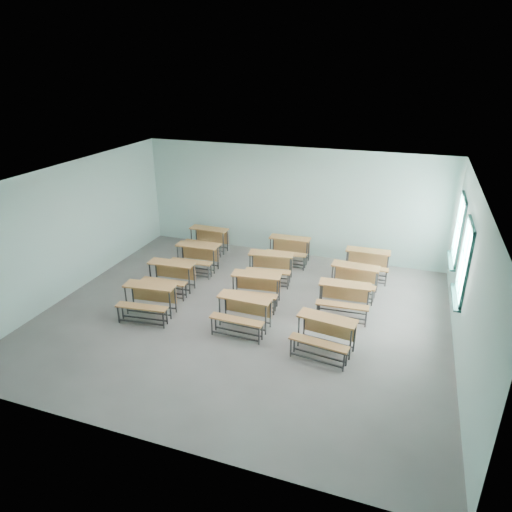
{
  "coord_description": "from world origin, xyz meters",
  "views": [
    {
      "loc": [
        3.26,
        -8.49,
        5.39
      ],
      "look_at": [
        -0.11,
        1.2,
        1.0
      ],
      "focal_mm": 32.0,
      "sensor_mm": 36.0,
      "label": 1
    }
  ],
  "objects_px": {
    "desk_unit_r2c2": "(354,276)",
    "desk_unit_r3c2": "(367,260)",
    "desk_unit_r0c2": "(325,331)",
    "desk_unit_r2c0": "(196,254)",
    "desk_unit_r1c0": "(170,273)",
    "desk_unit_r1c1": "(255,285)",
    "desk_unit_r1c2": "(344,295)",
    "desk_unit_r3c1": "(289,246)",
    "desk_unit_r0c1": "(243,309)",
    "desk_unit_r2c1": "(270,263)",
    "desk_unit_r3c0": "(208,237)",
    "desk_unit_r0c0": "(148,296)"
  },
  "relations": [
    {
      "from": "desk_unit_r0c0",
      "to": "desk_unit_r1c0",
      "type": "bearing_deg",
      "value": 90.35
    },
    {
      "from": "desk_unit_r3c0",
      "to": "desk_unit_r3c1",
      "type": "xyz_separation_m",
      "value": [
        2.54,
        0.04,
        0.0
      ]
    },
    {
      "from": "desk_unit_r0c0",
      "to": "desk_unit_r2c2",
      "type": "distance_m",
      "value": 4.99
    },
    {
      "from": "desk_unit_r1c1",
      "to": "desk_unit_r1c2",
      "type": "height_order",
      "value": "same"
    },
    {
      "from": "desk_unit_r1c0",
      "to": "desk_unit_r3c2",
      "type": "bearing_deg",
      "value": 24.95
    },
    {
      "from": "desk_unit_r1c2",
      "to": "desk_unit_r2c0",
      "type": "height_order",
      "value": "same"
    },
    {
      "from": "desk_unit_r1c0",
      "to": "desk_unit_r2c2",
      "type": "distance_m",
      "value": 4.6
    },
    {
      "from": "desk_unit_r0c1",
      "to": "desk_unit_r1c1",
      "type": "relative_size",
      "value": 0.95
    },
    {
      "from": "desk_unit_r1c0",
      "to": "desk_unit_r3c1",
      "type": "bearing_deg",
      "value": 45.71
    },
    {
      "from": "desk_unit_r3c2",
      "to": "desk_unit_r1c2",
      "type": "bearing_deg",
      "value": -98.64
    },
    {
      "from": "desk_unit_r1c1",
      "to": "desk_unit_r2c1",
      "type": "bearing_deg",
      "value": 85.86
    },
    {
      "from": "desk_unit_r2c2",
      "to": "desk_unit_r3c2",
      "type": "height_order",
      "value": "same"
    },
    {
      "from": "desk_unit_r2c2",
      "to": "desk_unit_r3c2",
      "type": "distance_m",
      "value": 1.13
    },
    {
      "from": "desk_unit_r0c1",
      "to": "desk_unit_r3c1",
      "type": "relative_size",
      "value": 0.99
    },
    {
      "from": "desk_unit_r2c0",
      "to": "desk_unit_r3c0",
      "type": "bearing_deg",
      "value": 98.75
    },
    {
      "from": "desk_unit_r0c2",
      "to": "desk_unit_r3c0",
      "type": "relative_size",
      "value": 1.06
    },
    {
      "from": "desk_unit_r1c2",
      "to": "desk_unit_r0c2",
      "type": "bearing_deg",
      "value": -97.59
    },
    {
      "from": "desk_unit_r1c1",
      "to": "desk_unit_r2c0",
      "type": "height_order",
      "value": "same"
    },
    {
      "from": "desk_unit_r0c2",
      "to": "desk_unit_r1c0",
      "type": "distance_m",
      "value": 4.43
    },
    {
      "from": "desk_unit_r2c1",
      "to": "desk_unit_r3c0",
      "type": "height_order",
      "value": "same"
    },
    {
      "from": "desk_unit_r0c0",
      "to": "desk_unit_r2c0",
      "type": "height_order",
      "value": "same"
    },
    {
      "from": "desk_unit_r1c0",
      "to": "desk_unit_r2c2",
      "type": "bearing_deg",
      "value": 13.69
    },
    {
      "from": "desk_unit_r3c2",
      "to": "desk_unit_r1c0",
      "type": "bearing_deg",
      "value": -153.62
    },
    {
      "from": "desk_unit_r1c1",
      "to": "desk_unit_r3c2",
      "type": "relative_size",
      "value": 1.05
    },
    {
      "from": "desk_unit_r1c0",
      "to": "desk_unit_r3c0",
      "type": "height_order",
      "value": "same"
    },
    {
      "from": "desk_unit_r2c2",
      "to": "desk_unit_r3c2",
      "type": "xyz_separation_m",
      "value": [
        0.19,
        1.12,
        0.0
      ]
    },
    {
      "from": "desk_unit_r1c0",
      "to": "desk_unit_r1c2",
      "type": "bearing_deg",
      "value": 0.16
    },
    {
      "from": "desk_unit_r0c1",
      "to": "desk_unit_r2c2",
      "type": "height_order",
      "value": "same"
    },
    {
      "from": "desk_unit_r0c0",
      "to": "desk_unit_r3c1",
      "type": "height_order",
      "value": "same"
    },
    {
      "from": "desk_unit_r2c2",
      "to": "desk_unit_r3c1",
      "type": "distance_m",
      "value": 2.46
    },
    {
      "from": "desk_unit_r3c0",
      "to": "desk_unit_r2c1",
      "type": "bearing_deg",
      "value": -26.08
    },
    {
      "from": "desk_unit_r0c2",
      "to": "desk_unit_r2c2",
      "type": "height_order",
      "value": "same"
    },
    {
      "from": "desk_unit_r1c0",
      "to": "desk_unit_r2c1",
      "type": "xyz_separation_m",
      "value": [
        2.2,
        1.4,
        0.0
      ]
    },
    {
      "from": "desk_unit_r0c0",
      "to": "desk_unit_r3c0",
      "type": "relative_size",
      "value": 1.05
    },
    {
      "from": "desk_unit_r1c0",
      "to": "desk_unit_r3c1",
      "type": "height_order",
      "value": "same"
    },
    {
      "from": "desk_unit_r3c0",
      "to": "desk_unit_r3c1",
      "type": "height_order",
      "value": "same"
    },
    {
      "from": "desk_unit_r3c1",
      "to": "desk_unit_r1c2",
      "type": "bearing_deg",
      "value": -53.16
    },
    {
      "from": "desk_unit_r2c2",
      "to": "desk_unit_r3c0",
      "type": "height_order",
      "value": "same"
    },
    {
      "from": "desk_unit_r3c2",
      "to": "desk_unit_r1c1",
      "type": "bearing_deg",
      "value": -136.11
    },
    {
      "from": "desk_unit_r0c2",
      "to": "desk_unit_r2c0",
      "type": "height_order",
      "value": "same"
    },
    {
      "from": "desk_unit_r0c1",
      "to": "desk_unit_r2c1",
      "type": "xyz_separation_m",
      "value": [
        -0.18,
        2.5,
        0.0
      ]
    },
    {
      "from": "desk_unit_r1c1",
      "to": "desk_unit_r3c0",
      "type": "bearing_deg",
      "value": 126.83
    },
    {
      "from": "desk_unit_r1c2",
      "to": "desk_unit_r3c2",
      "type": "distance_m",
      "value": 2.22
    },
    {
      "from": "desk_unit_r0c2",
      "to": "desk_unit_r2c1",
      "type": "distance_m",
      "value": 3.42
    },
    {
      "from": "desk_unit_r1c2",
      "to": "desk_unit_r3c2",
      "type": "relative_size",
      "value": 1.02
    },
    {
      "from": "desk_unit_r0c2",
      "to": "desk_unit_r2c1",
      "type": "xyz_separation_m",
      "value": [
        -2.01,
        2.77,
        0.0
      ]
    },
    {
      "from": "desk_unit_r2c1",
      "to": "desk_unit_r2c2",
      "type": "bearing_deg",
      "value": -9.21
    },
    {
      "from": "desk_unit_r2c0",
      "to": "desk_unit_r2c1",
      "type": "xyz_separation_m",
      "value": [
        2.11,
        0.11,
        0.0
      ]
    },
    {
      "from": "desk_unit_r3c1",
      "to": "desk_unit_r3c2",
      "type": "height_order",
      "value": "same"
    },
    {
      "from": "desk_unit_r2c1",
      "to": "desk_unit_r3c0",
      "type": "distance_m",
      "value": 2.69
    }
  ]
}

